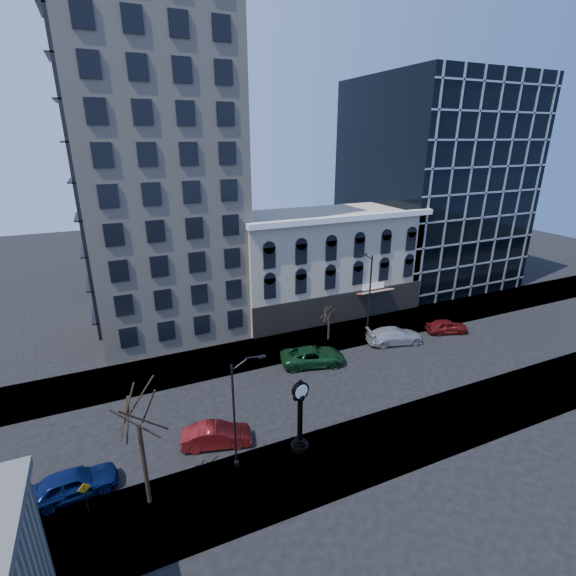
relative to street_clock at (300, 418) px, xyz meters
name	(u,v)px	position (x,y,z in m)	size (l,w,h in m)	color
ground	(286,396)	(1.64, 6.20, -2.60)	(160.00, 160.00, 0.00)	black
sidewalk_far	(254,353)	(1.64, 14.20, -2.54)	(160.00, 6.00, 0.12)	gray
sidewalk_near	(333,459)	(1.64, -1.80, -2.54)	(160.00, 6.00, 0.12)	gray
cream_tower	(155,148)	(-4.47, 25.09, 16.72)	(15.90, 15.40, 42.50)	#B9AA95
victorian_row	(323,262)	(13.65, 22.10, 3.40)	(22.60, 11.19, 12.50)	#B1A592
glass_office	(430,184)	(33.64, 27.11, 11.40)	(20.00, 20.15, 28.00)	black
street_clock	(300,418)	(0.00, 0.00, 0.00)	(1.24, 1.24, 5.47)	black
street_lamp_near	(242,385)	(-3.88, 0.19, 3.54)	(2.06, 0.32, 7.97)	black
street_lamp_far	(366,274)	(13.29, 12.40, 4.78)	(2.45, 0.84, 9.61)	black
bare_tree_near	(136,405)	(-10.02, -0.47, 4.26)	(5.19, 5.19, 8.91)	#2E2017
bare_tree_far	(329,311)	(9.92, 13.77, 0.77)	(2.51, 2.51, 4.31)	#2E2017
warning_sign	(85,492)	(-13.29, 0.20, -1.05)	(0.65, 0.24, 2.07)	black
car_near_a	(73,483)	(-14.08, 2.03, -1.74)	(2.02, 5.02, 1.71)	#0C194C
car_near_b	(217,435)	(-5.10, 2.79, -1.80)	(1.68, 4.82, 1.59)	maroon
car_far_a	(313,356)	(6.09, 9.94, -1.75)	(2.79, 6.06, 1.68)	#143F1E
car_far_b	(395,336)	(15.93, 10.36, -1.74)	(2.39, 5.88, 1.71)	#A5A8AD
car_far_c	(447,326)	(22.74, 10.02, -1.83)	(1.81, 4.51, 1.54)	maroon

